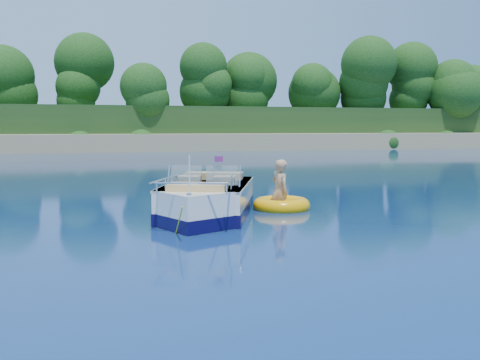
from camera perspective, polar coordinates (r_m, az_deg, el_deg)
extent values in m
plane|color=#091742|center=(11.93, 7.86, -4.48)|extent=(160.00, 160.00, 0.00)
cube|color=#9D8B5B|center=(49.02, -10.12, 3.72)|extent=(170.00, 8.00, 2.00)
cube|color=#183716|center=(75.92, -12.09, 4.72)|extent=(170.00, 56.00, 6.00)
cylinder|color=black|center=(52.99, -10.59, 6.88)|extent=(0.44, 0.44, 3.60)
sphere|color=black|center=(53.18, -10.66, 10.56)|extent=(5.94, 5.94, 5.94)
cylinder|color=black|center=(56.46, 10.41, 6.29)|extent=(0.44, 0.44, 2.60)
sphere|color=black|center=(56.54, 10.45, 8.80)|extent=(4.29, 4.29, 4.29)
cube|color=white|center=(12.77, -3.36, -2.48)|extent=(2.99, 3.93, 0.97)
cube|color=white|center=(11.16, -4.68, -3.67)|extent=(1.72, 1.72, 0.97)
cube|color=#0C0736|center=(12.79, -3.36, -3.07)|extent=(3.02, 3.97, 0.28)
cube|color=#0C0736|center=(11.18, -4.68, -4.35)|extent=(1.76, 1.76, 0.28)
cube|color=tan|center=(13.01, -3.18, -1.12)|extent=(2.26, 2.82, 0.09)
cube|color=white|center=(12.72, -3.38, -0.44)|extent=(3.02, 3.94, 0.06)
cube|color=black|center=(14.65, -2.21, -1.26)|extent=(0.59, 0.49, 0.83)
cube|color=#8C9EA5|center=(12.13, -5.80, 0.52)|extent=(0.75, 0.56, 0.45)
cube|color=#8C9EA5|center=(11.99, -1.90, 0.49)|extent=(0.76, 0.40, 0.45)
cube|color=tan|center=(12.56, -5.42, -0.40)|extent=(0.66, 0.66, 0.37)
cube|color=tan|center=(12.43, -1.65, -0.44)|extent=(0.66, 0.66, 0.37)
cube|color=tan|center=(13.62, -2.77, 0.09)|extent=(1.53, 0.99, 0.35)
cube|color=tan|center=(11.27, -4.54, -1.18)|extent=(1.39, 1.09, 0.31)
cylinder|color=white|center=(10.36, -5.41, 0.50)|extent=(0.03, 0.03, 0.79)
cube|color=red|center=(11.98, -2.30, 2.26)|extent=(0.19, 0.09, 0.13)
cube|color=silver|center=(10.36, -5.44, -1.54)|extent=(0.11, 0.09, 0.05)
cylinder|color=yellow|center=(10.14, -6.54, -4.39)|extent=(0.04, 1.00, 0.71)
torus|color=#F9A705|center=(13.72, 4.45, -2.70)|extent=(1.77, 1.77, 0.39)
torus|color=red|center=(13.71, 4.45, -2.62)|extent=(1.45, 1.45, 0.13)
imported|color=tan|center=(13.66, 4.16, -3.14)|extent=(0.64, 0.97, 1.76)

